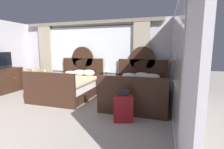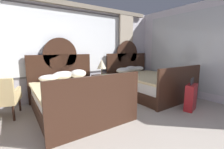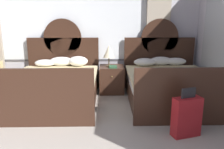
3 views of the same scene
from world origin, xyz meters
name	(u,v)px [view 2 (image 2 of 3)]	position (x,y,z in m)	size (l,w,h in m)	color
wall_back_window	(69,49)	(0.00, 4.10, 1.43)	(6.06, 0.22, 2.70)	silver
wall_right_mirror	(207,51)	(3.06, 1.77, 1.35)	(0.08, 4.69, 2.70)	silver
bed_near_window	(75,95)	(-0.27, 2.99, 0.37)	(1.72, 2.17, 1.72)	#382116
bed_near_mirror	(147,83)	(2.07, 2.98, 0.36)	(1.72, 2.17, 1.72)	#382116
nightstand_between_beds	(104,85)	(0.90, 3.64, 0.31)	(0.57, 0.60, 0.63)	#382116
table_lamp_on_nightstand	(102,64)	(0.83, 3.66, 0.97)	(0.27, 0.27, 0.49)	brown
book_on_nightstand	(107,75)	(0.93, 3.53, 0.64)	(0.18, 0.26, 0.03)	#285133
suitcase_on_floor	(191,97)	(1.98, 1.52, 0.31)	(0.46, 0.30, 0.76)	maroon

